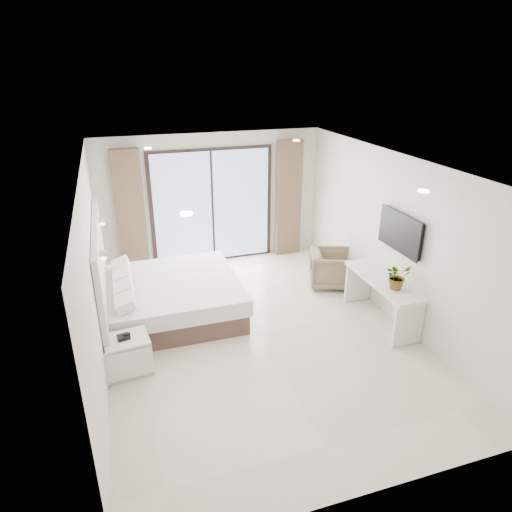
% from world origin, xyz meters
% --- Properties ---
extents(ground, '(6.20, 6.20, 0.00)m').
position_xyz_m(ground, '(0.00, 0.00, 0.00)').
color(ground, beige).
rests_on(ground, ground).
extents(room_shell, '(4.62, 6.22, 2.72)m').
position_xyz_m(room_shell, '(-0.20, 0.85, 1.58)').
color(room_shell, silver).
rests_on(room_shell, ground).
extents(bed, '(2.20, 2.10, 0.75)m').
position_xyz_m(bed, '(-1.21, 1.03, 0.32)').
color(bed, brown).
rests_on(bed, ground).
extents(nightstand, '(0.64, 0.55, 0.54)m').
position_xyz_m(nightstand, '(-2.00, -0.35, 0.27)').
color(nightstand, silver).
rests_on(nightstand, ground).
extents(phone, '(0.18, 0.15, 0.05)m').
position_xyz_m(phone, '(-2.03, -0.35, 0.57)').
color(phone, black).
rests_on(phone, nightstand).
extents(console_desk, '(0.51, 1.65, 0.77)m').
position_xyz_m(console_desk, '(2.04, -0.23, 0.57)').
color(console_desk, silver).
rests_on(console_desk, ground).
extents(plant, '(0.38, 0.42, 0.32)m').
position_xyz_m(plant, '(2.04, -0.57, 0.93)').
color(plant, '#33662D').
rests_on(plant, console_desk).
extents(armchair, '(0.92, 0.95, 0.77)m').
position_xyz_m(armchair, '(1.85, 1.21, 0.38)').
color(armchair, '#847856').
rests_on(armchair, ground).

